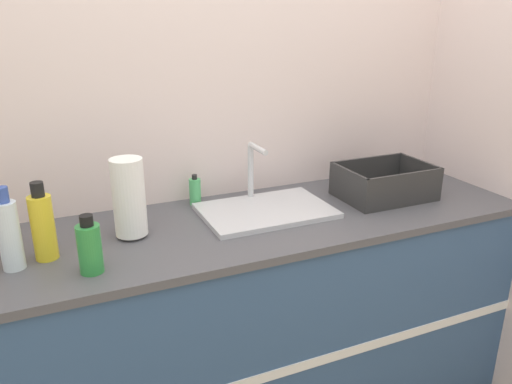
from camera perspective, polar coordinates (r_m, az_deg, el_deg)
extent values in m
cube|color=silver|center=(2.09, -5.42, 10.14)|extent=(4.67, 0.06, 2.60)
cube|color=silver|center=(2.45, 24.77, 9.86)|extent=(0.06, 2.62, 2.60)
cube|color=#33517A|center=(2.11, -1.59, -15.11)|extent=(2.27, 0.62, 0.87)
cube|color=white|center=(1.89, 2.18, -19.99)|extent=(2.27, 0.01, 0.04)
cube|color=#4C4C51|center=(1.89, -1.72, -3.76)|extent=(2.29, 0.65, 0.03)
cube|color=silver|center=(1.96, 1.13, -2.14)|extent=(0.50, 0.34, 0.02)
cylinder|color=silver|center=(2.05, -0.62, 2.45)|extent=(0.02, 0.02, 0.22)
cylinder|color=silver|center=(1.95, 0.21, 4.99)|extent=(0.02, 0.15, 0.02)
cylinder|color=#4C4C51|center=(1.81, -13.95, -4.78)|extent=(0.08, 0.08, 0.01)
cylinder|color=white|center=(1.76, -14.32, -0.58)|extent=(0.11, 0.11, 0.27)
cube|color=#2D2D2D|center=(2.20, 14.34, -0.39)|extent=(0.38, 0.27, 0.01)
cube|color=#2D2D2D|center=(2.08, 16.65, 0.34)|extent=(0.38, 0.01, 0.13)
cube|color=#2D2D2D|center=(2.27, 12.52, 2.30)|extent=(0.38, 0.01, 0.13)
cube|color=#2D2D2D|center=(2.07, 10.48, 0.75)|extent=(0.01, 0.27, 0.13)
cube|color=#2D2D2D|center=(2.29, 18.13, 1.91)|extent=(0.01, 0.27, 0.13)
cylinder|color=silver|center=(1.67, -26.35, -4.54)|extent=(0.07, 0.07, 0.22)
cylinder|color=#334C9E|center=(1.63, -27.03, -0.30)|extent=(0.04, 0.04, 0.05)
cylinder|color=yellow|center=(1.70, -23.15, -3.79)|extent=(0.07, 0.07, 0.21)
cylinder|color=black|center=(1.66, -23.73, 0.28)|extent=(0.04, 0.04, 0.05)
cylinder|color=#2D8C3D|center=(1.57, -18.46, -6.21)|extent=(0.07, 0.07, 0.15)
cylinder|color=black|center=(1.54, -18.82, -3.11)|extent=(0.04, 0.04, 0.03)
cylinder|color=#4CB266|center=(2.05, -6.98, 0.03)|extent=(0.05, 0.05, 0.11)
cylinder|color=black|center=(2.03, -7.05, 1.72)|extent=(0.02, 0.02, 0.02)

